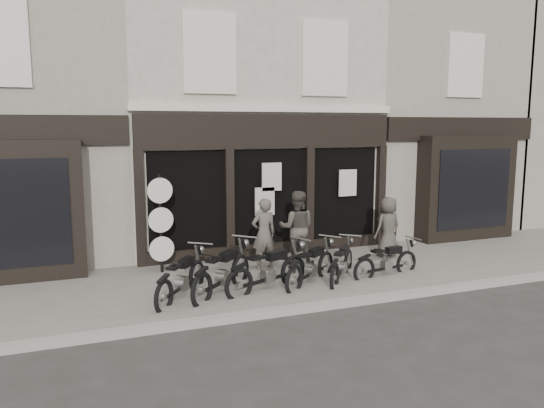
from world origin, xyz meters
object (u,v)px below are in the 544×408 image
object	(u,v)px
motorcycle_0	(182,282)
man_left	(264,234)
motorcycle_3	(311,269)
motorcycle_4	(342,266)
motorcycle_2	(268,274)
motorcycle_1	(223,276)
advert_sign_post	(161,228)
man_right	(388,227)
man_centre	(297,228)
motorcycle_5	(387,264)

from	to	relation	value
motorcycle_0	man_left	bearing A→B (deg)	-21.87
motorcycle_3	motorcycle_4	bearing A→B (deg)	-33.67
motorcycle_2	motorcycle_3	distance (m)	1.08
motorcycle_1	motorcycle_0	bearing A→B (deg)	136.98
advert_sign_post	motorcycle_4	bearing A→B (deg)	-33.25
motorcycle_4	man_right	distance (m)	2.56
motorcycle_3	motorcycle_4	size ratio (longest dim) A/B	1.11
man_right	motorcycle_0	bearing A→B (deg)	3.26
motorcycle_4	man_centre	xyz separation A→B (m)	(-0.49, 1.50, 0.67)
man_centre	motorcycle_3	bearing A→B (deg)	103.00
motorcycle_3	man_centre	world-z (taller)	man_centre
motorcycle_1	motorcycle_4	distance (m)	2.84
motorcycle_1	man_left	world-z (taller)	man_left
motorcycle_4	man_left	bearing A→B (deg)	87.35
motorcycle_3	man_right	xyz separation A→B (m)	(2.91, 1.38, 0.52)
motorcycle_0	advert_sign_post	xyz separation A→B (m)	(-0.09, 1.93, 0.79)
motorcycle_4	motorcycle_0	bearing A→B (deg)	131.12
motorcycle_1	motorcycle_3	distance (m)	2.04
motorcycle_3	advert_sign_post	size ratio (longest dim) A/B	0.75
man_left	advert_sign_post	distance (m)	2.47
motorcycle_4	man_centre	world-z (taller)	man_centre
motorcycle_1	motorcycle_5	xyz separation A→B (m)	(3.95, -0.17, -0.08)
man_right	motorcycle_5	bearing A→B (deg)	46.60
man_left	advert_sign_post	world-z (taller)	advert_sign_post
advert_sign_post	motorcycle_5	bearing A→B (deg)	-29.22
motorcycle_3	advert_sign_post	distance (m)	3.69
motorcycle_4	advert_sign_post	distance (m)	4.35
motorcycle_1	motorcycle_3	xyz separation A→B (m)	(2.04, -0.06, -0.04)
motorcycle_1	man_right	xyz separation A→B (m)	(4.95, 1.31, 0.48)
motorcycle_3	advert_sign_post	world-z (taller)	advert_sign_post
motorcycle_4	man_centre	distance (m)	1.71
advert_sign_post	motorcycle_3	bearing A→B (deg)	-39.56
motorcycle_2	man_right	world-z (taller)	man_right
motorcycle_0	motorcycle_3	xyz separation A→B (m)	(2.92, -0.04, -0.01)
motorcycle_1	motorcycle_4	xyz separation A→B (m)	(2.84, -0.03, -0.06)
motorcycle_0	advert_sign_post	distance (m)	2.09
motorcycle_0	motorcycle_1	xyz separation A→B (m)	(0.88, 0.02, 0.03)
man_centre	man_right	xyz separation A→B (m)	(2.59, -0.16, -0.13)
motorcycle_0	motorcycle_2	size ratio (longest dim) A/B	0.86
motorcycle_2	man_left	world-z (taller)	man_left
motorcycle_2	man_left	distance (m)	1.67
motorcycle_1	motorcycle_5	world-z (taller)	motorcycle_1
motorcycle_0	motorcycle_5	distance (m)	4.84
man_left	advert_sign_post	size ratio (longest dim) A/B	0.71
motorcycle_2	man_right	distance (m)	4.28
motorcycle_0	motorcycle_4	distance (m)	3.72
man_centre	advert_sign_post	bearing A→B (deg)	17.01
motorcycle_0	motorcycle_4	size ratio (longest dim) A/B	1.12
motorcycle_2	man_centre	distance (m)	2.23
motorcycle_0	motorcycle_2	world-z (taller)	motorcycle_2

